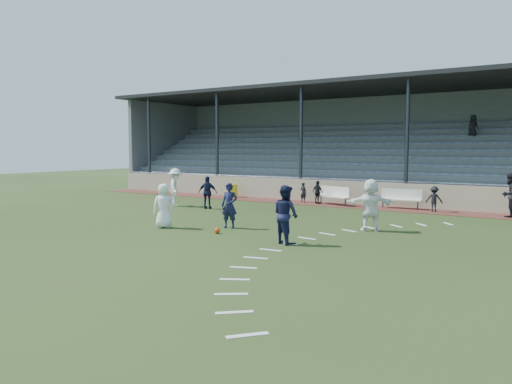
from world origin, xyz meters
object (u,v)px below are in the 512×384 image
Objects in this scene: official at (510,195)px; trash_bin at (234,191)px; bench_left at (334,194)px; player_white_lead at (164,206)px; bench_right at (401,197)px; football at (217,231)px; player_navy_lead at (229,206)px.

trash_bin is at bearing -64.47° from official.
bench_left is at bearing -3.56° from trash_bin.
trash_bin is at bearing -165.46° from bench_left.
bench_right is at bearing -154.85° from player_white_lead.
player_navy_lead is at bearing 106.20° from football.
official is (8.25, -0.10, 0.39)m from bench_left.
player_navy_lead is at bearing -15.56° from official.
bench_right is at bearing -0.17° from trash_bin.
official reaches higher than football.
football is (0.24, -10.23, -0.48)m from bench_left.
trash_bin is at bearing 123.46° from football.
official is at bearing -8.51° from bench_right.
player_white_lead reaches higher than football.
football is 0.12× the size of player_white_lead.
player_white_lead is at bearing -120.30° from bench_right.
player_white_lead is (-2.45, -0.09, 0.73)m from football.
player_navy_lead reaches higher than bench_left.
player_white_lead is at bearing -177.81° from football.
official reaches higher than bench_right.
bench_right is 2.61× the size of trash_bin.
player_navy_lead reaches higher than trash_bin.
player_white_lead is 0.87× the size of official.
trash_bin is 3.87× the size of football.
bench_right is at bearing 24.69° from bench_left.
player_navy_lead is 0.89× the size of official.
player_white_lead is 14.62m from official.
football is at bearing -109.24° from bench_right.
bench_left is 10.14× the size of football.
bench_right is 10.20m from trash_bin.
player_navy_lead is (6.69, -9.46, 0.44)m from trash_bin.
player_navy_lead is at bearing -54.73° from trash_bin.
bench_left is at bearing -63.19° from official.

